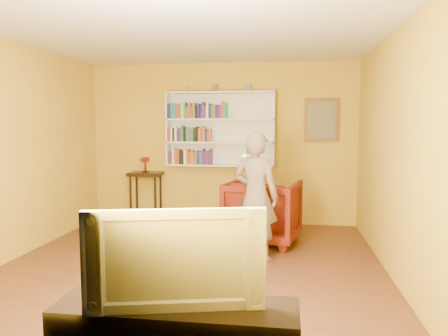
{
  "coord_description": "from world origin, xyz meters",
  "views": [
    {
      "loc": [
        1.1,
        -4.82,
        1.67
      ],
      "look_at": [
        0.29,
        0.75,
        1.11
      ],
      "focal_mm": 35.0,
      "sensor_mm": 36.0,
      "label": 1
    }
  ],
  "objects_px": {
    "armchair": "(263,212)",
    "ruby_lustre": "(145,161)",
    "person": "(256,196)",
    "console_table": "(146,181)",
    "bookshelf": "(221,129)",
    "television": "(175,256)"
  },
  "relations": [
    {
      "from": "armchair",
      "to": "ruby_lustre",
      "type": "bearing_deg",
      "value": -14.39
    },
    {
      "from": "ruby_lustre",
      "to": "person",
      "type": "relative_size",
      "value": 0.16
    },
    {
      "from": "console_table",
      "to": "person",
      "type": "bearing_deg",
      "value": -41.59
    },
    {
      "from": "bookshelf",
      "to": "person",
      "type": "xyz_separation_m",
      "value": [
        0.73,
        -1.93,
        -0.8
      ]
    },
    {
      "from": "armchair",
      "to": "person",
      "type": "distance_m",
      "value": 0.86
    },
    {
      "from": "console_table",
      "to": "person",
      "type": "relative_size",
      "value": 0.55
    },
    {
      "from": "console_table",
      "to": "ruby_lustre",
      "type": "distance_m",
      "value": 0.34
    },
    {
      "from": "television",
      "to": "armchair",
      "type": "bearing_deg",
      "value": 70.77
    },
    {
      "from": "ruby_lustre",
      "to": "armchair",
      "type": "xyz_separation_m",
      "value": [
        2.04,
        -0.98,
        -0.61
      ]
    },
    {
      "from": "bookshelf",
      "to": "armchair",
      "type": "distance_m",
      "value": 1.79
    },
    {
      "from": "person",
      "to": "bookshelf",
      "type": "bearing_deg",
      "value": -50.12
    },
    {
      "from": "ruby_lustre",
      "to": "armchair",
      "type": "distance_m",
      "value": 2.35
    },
    {
      "from": "bookshelf",
      "to": "person",
      "type": "distance_m",
      "value": 2.21
    },
    {
      "from": "armchair",
      "to": "person",
      "type": "xyz_separation_m",
      "value": [
        -0.05,
        -0.79,
        0.35
      ]
    },
    {
      "from": "bookshelf",
      "to": "console_table",
      "type": "height_order",
      "value": "bookshelf"
    },
    {
      "from": "bookshelf",
      "to": "television",
      "type": "height_order",
      "value": "bookshelf"
    },
    {
      "from": "bookshelf",
      "to": "console_table",
      "type": "distance_m",
      "value": 1.54
    },
    {
      "from": "person",
      "to": "console_table",
      "type": "bearing_deg",
      "value": -22.37
    },
    {
      "from": "console_table",
      "to": "television",
      "type": "xyz_separation_m",
      "value": [
        1.69,
        -4.5,
        0.14
      ]
    },
    {
      "from": "armchair",
      "to": "console_table",
      "type": "bearing_deg",
      "value": -14.39
    },
    {
      "from": "console_table",
      "to": "ruby_lustre",
      "type": "bearing_deg",
      "value": 90.0
    },
    {
      "from": "console_table",
      "to": "armchair",
      "type": "distance_m",
      "value": 2.28
    }
  ]
}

